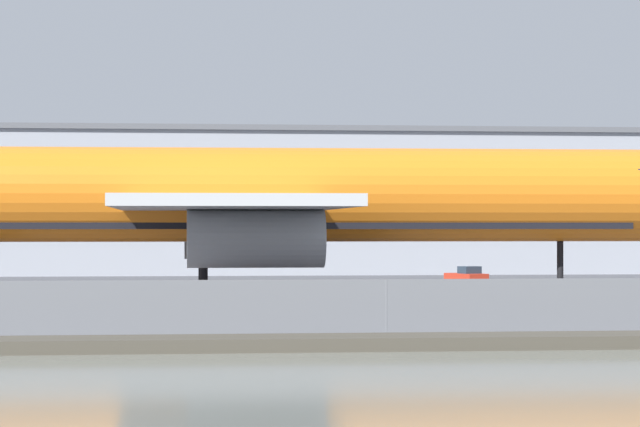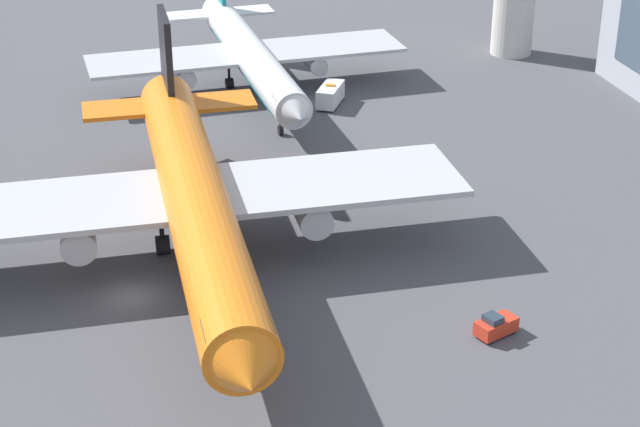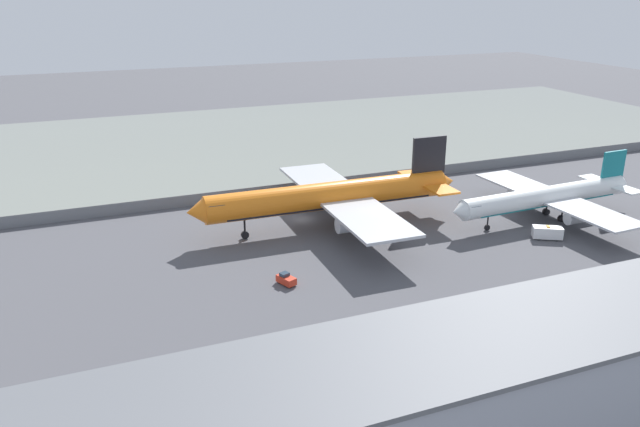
# 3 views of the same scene
# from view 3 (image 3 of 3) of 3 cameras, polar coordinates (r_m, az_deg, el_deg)

# --- Properties ---
(ground_plane) EXTENTS (500.00, 500.00, 0.00)m
(ground_plane) POSITION_cam_3_polar(r_m,az_deg,el_deg) (122.82, -1.59, -0.50)
(ground_plane) COLOR #4C4C51
(waterfront_lagoon) EXTENTS (320.00, 98.00, 0.01)m
(waterfront_lagoon) POSITION_cam_3_polar(r_m,az_deg,el_deg) (188.28, -9.15, 6.61)
(waterfront_lagoon) COLOR gray
(waterfront_lagoon) RESTS_ON ground
(shoreline_seawall) EXTENTS (320.00, 3.00, 0.50)m
(shoreline_seawall) POSITION_cam_3_polar(r_m,az_deg,el_deg) (141.10, -4.48, 2.33)
(shoreline_seawall) COLOR #474238
(shoreline_seawall) RESTS_ON ground
(perimeter_fence) EXTENTS (280.00, 0.10, 2.44)m
(perimeter_fence) POSITION_cam_3_polar(r_m,az_deg,el_deg) (136.71, -3.92, 2.18)
(perimeter_fence) COLOR slate
(perimeter_fence) RESTS_ON ground
(cargo_jet_orange) EXTENTS (53.51, 45.55, 15.91)m
(cargo_jet_orange) POSITION_cam_3_polar(r_m,az_deg,el_deg) (117.01, 1.25, 1.59)
(cargo_jet_orange) COLOR orange
(cargo_jet_orange) RESTS_ON ground
(passenger_jet_white_teal) EXTENTS (43.65, 37.60, 12.18)m
(passenger_jet_white_teal) POSITION_cam_3_polar(r_m,az_deg,el_deg) (128.93, 20.15, 1.43)
(passenger_jet_white_teal) COLOR white
(passenger_jet_white_teal) RESTS_ON ground
(baggage_tug) EXTENTS (2.67, 3.57, 1.80)m
(baggage_tug) POSITION_cam_3_polar(r_m,az_deg,el_deg) (96.48, -3.12, -6.04)
(baggage_tug) COLOR red
(baggage_tug) RESTS_ON ground
(ops_van) EXTENTS (5.56, 4.38, 2.48)m
(ops_van) POSITION_cam_3_polar(r_m,az_deg,el_deg) (120.09, 20.01, -1.62)
(ops_van) COLOR white
(ops_van) RESTS_ON ground
(terminal_building) EXTENTS (112.24, 14.64, 13.79)m
(terminal_building) POSITION_cam_3_polar(r_m,az_deg,el_deg) (59.39, 7.93, -17.94)
(terminal_building) COLOR #9EA3AD
(terminal_building) RESTS_ON ground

